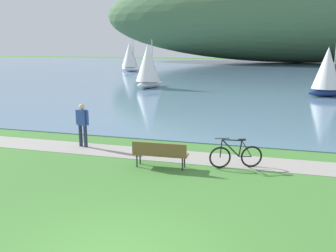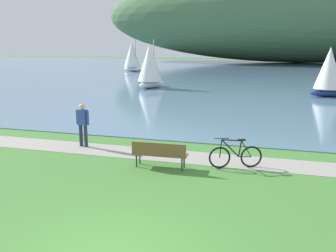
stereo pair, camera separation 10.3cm
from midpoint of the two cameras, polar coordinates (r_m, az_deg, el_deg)
The scene contains 9 objects.
bay_water at distance 54.62m, azimuth 13.11°, elevation 8.05°, with size 180.00×80.00×0.04m, color #5B7F9E.
distant_hillside at distance 83.84m, azimuth 19.45°, elevation 16.03°, with size 84.36×28.00×20.10m, color #4C7047.
shoreline_path at distance 13.36m, azimuth 3.25°, elevation -4.82°, with size 60.00×1.50×0.01m, color #A39E93.
park_bench_near_camera at distance 12.12m, azimuth -1.48°, elevation -4.09°, with size 1.82×0.54×0.88m.
bicycle_leaning_near_bench at distance 12.37m, azimuth 10.08°, elevation -4.53°, with size 1.67×0.70×1.01m.
person_at_shoreline at distance 14.87m, azimuth -13.16°, elevation 0.53°, with size 0.60×0.28×1.71m.
sailboat_nearest_to_shore at distance 33.71m, azimuth -3.13°, elevation 9.24°, with size 2.72×3.79×4.29m.
sailboat_mid_bay at distance 30.60m, azimuth 23.13°, elevation 7.72°, with size 3.54×2.73×4.06m.
sailboat_toward_hillside at distance 54.58m, azimuth -5.89°, elevation 10.59°, with size 4.04×2.96×4.58m.
Camera 1 is at (2.72, -5.62, 3.99)m, focal length 39.83 mm.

